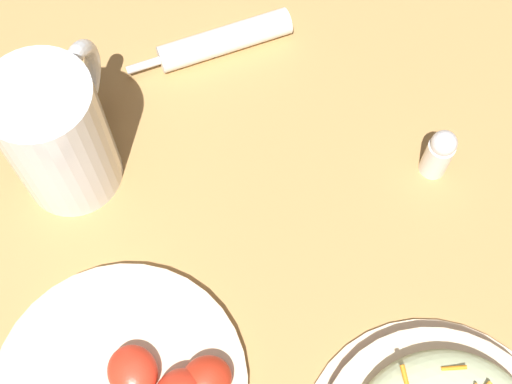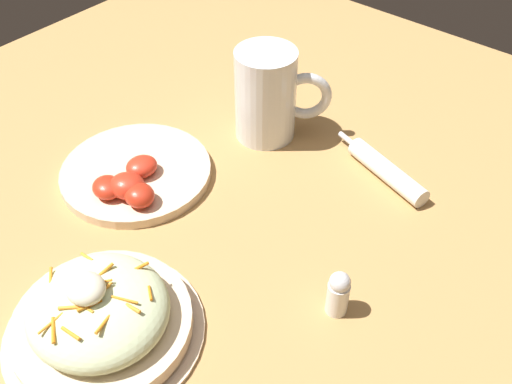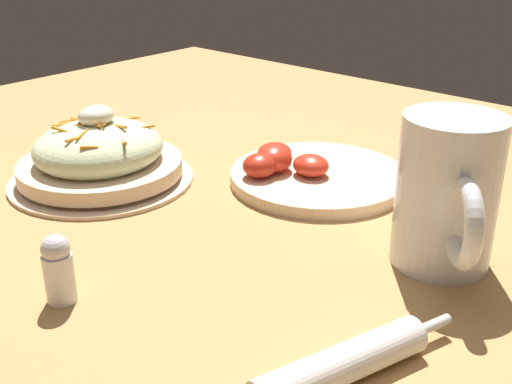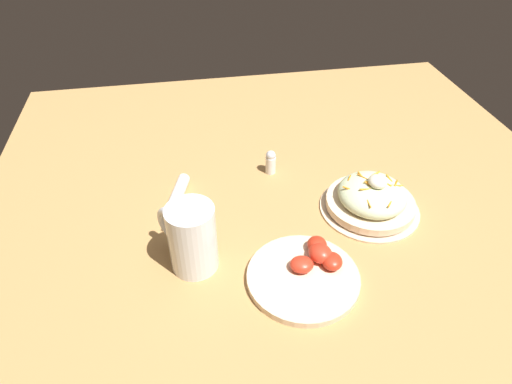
# 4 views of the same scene
# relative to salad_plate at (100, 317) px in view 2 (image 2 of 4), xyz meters

# --- Properties ---
(ground_plane) EXTENTS (1.43, 1.43, 0.00)m
(ground_plane) POSITION_rel_salad_plate_xyz_m (-0.05, -0.18, -0.03)
(ground_plane) COLOR #B2844C
(salad_plate) EXTENTS (0.23, 0.23, 0.10)m
(salad_plate) POSITION_rel_salad_plate_xyz_m (0.00, 0.00, 0.00)
(salad_plate) COLOR beige
(salad_plate) RESTS_ON ground_plane
(beer_mug) EXTENTS (0.13, 0.12, 0.14)m
(beer_mug) POSITION_rel_salad_plate_xyz_m (0.09, -0.41, 0.03)
(beer_mug) COLOR white
(beer_mug) RESTS_ON ground_plane
(napkin_roll) EXTENTS (0.18, 0.07, 0.03)m
(napkin_roll) POSITION_rel_salad_plate_xyz_m (-0.11, -0.43, -0.02)
(napkin_roll) COLOR white
(napkin_roll) RESTS_ON ground_plane
(tomato_plate) EXTENTS (0.22, 0.22, 0.05)m
(tomato_plate) POSITION_rel_salad_plate_xyz_m (0.17, -0.19, -0.02)
(tomato_plate) COLOR beige
(tomato_plate) RESTS_ON ground_plane
(salt_shaker) EXTENTS (0.03, 0.03, 0.06)m
(salt_shaker) POSITION_rel_salad_plate_xyz_m (-0.18, -0.19, 0.00)
(salt_shaker) COLOR white
(salt_shaker) RESTS_ON ground_plane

